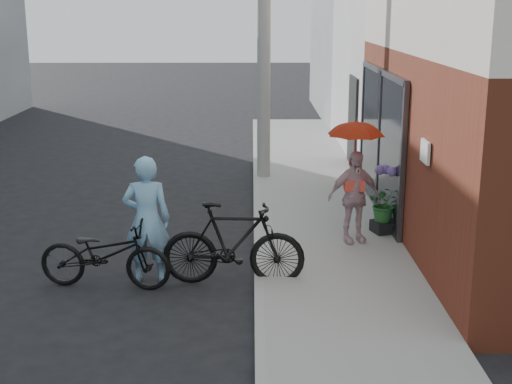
{
  "coord_description": "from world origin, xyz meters",
  "views": [
    {
      "loc": [
        0.85,
        -9.1,
        3.69
      ],
      "look_at": [
        0.91,
        0.84,
        1.1
      ],
      "focal_mm": 50.0,
      "sensor_mm": 36.0,
      "label": 1
    }
  ],
  "objects_px": {
    "officer": "(147,220)",
    "bike_left": "(105,254)",
    "kimono_woman": "(354,197)",
    "planter": "(384,227)",
    "utility_pole": "(264,16)",
    "bike_right": "(234,244)"
  },
  "relations": [
    {
      "from": "bike_left",
      "to": "planter",
      "type": "relative_size",
      "value": 5.13
    },
    {
      "from": "bike_left",
      "to": "bike_right",
      "type": "distance_m",
      "value": 1.73
    },
    {
      "from": "kimono_woman",
      "to": "planter",
      "type": "height_order",
      "value": "kimono_woman"
    },
    {
      "from": "utility_pole",
      "to": "bike_right",
      "type": "distance_m",
      "value": 6.65
    },
    {
      "from": "officer",
      "to": "kimono_woman",
      "type": "bearing_deg",
      "value": -157.94
    },
    {
      "from": "bike_left",
      "to": "bike_right",
      "type": "bearing_deg",
      "value": -78.9
    },
    {
      "from": "kimono_woman",
      "to": "planter",
      "type": "distance_m",
      "value": 0.98
    },
    {
      "from": "bike_right",
      "to": "utility_pole",
      "type": "bearing_deg",
      "value": -1.62
    },
    {
      "from": "planter",
      "to": "utility_pole",
      "type": "bearing_deg",
      "value": 115.35
    },
    {
      "from": "bike_left",
      "to": "planter",
      "type": "height_order",
      "value": "bike_left"
    },
    {
      "from": "utility_pole",
      "to": "kimono_woman",
      "type": "xyz_separation_m",
      "value": [
        1.32,
        -4.48,
        -2.66
      ]
    },
    {
      "from": "kimono_woman",
      "to": "bike_right",
      "type": "bearing_deg",
      "value": -157.63
    },
    {
      "from": "utility_pole",
      "to": "bike_right",
      "type": "xyz_separation_m",
      "value": [
        -0.5,
        -5.95,
        -2.92
      ]
    },
    {
      "from": "kimono_woman",
      "to": "planter",
      "type": "bearing_deg",
      "value": 22.82
    },
    {
      "from": "bike_left",
      "to": "kimono_woman",
      "type": "relative_size",
      "value": 1.25
    },
    {
      "from": "utility_pole",
      "to": "kimono_woman",
      "type": "relative_size",
      "value": 4.84
    },
    {
      "from": "bike_left",
      "to": "planter",
      "type": "bearing_deg",
      "value": -55.96
    },
    {
      "from": "officer",
      "to": "bike_left",
      "type": "relative_size",
      "value": 0.98
    },
    {
      "from": "bike_left",
      "to": "kimono_woman",
      "type": "xyz_separation_m",
      "value": [
        3.55,
        1.57,
        0.37
      ]
    },
    {
      "from": "officer",
      "to": "kimono_woman",
      "type": "height_order",
      "value": "officer"
    },
    {
      "from": "utility_pole",
      "to": "bike_left",
      "type": "xyz_separation_m",
      "value": [
        -2.23,
        -6.06,
        -3.03
      ]
    },
    {
      "from": "officer",
      "to": "bike_left",
      "type": "bearing_deg",
      "value": 20.15
    }
  ]
}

